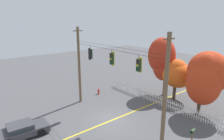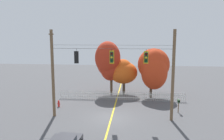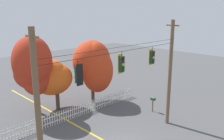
{
  "view_description": "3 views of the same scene",
  "coord_description": "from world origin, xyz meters",
  "views": [
    {
      "loc": [
        13.15,
        -10.57,
        9.39
      ],
      "look_at": [
        -0.53,
        0.49,
        4.82
      ],
      "focal_mm": 31.27,
      "sensor_mm": 36.0,
      "label": 1
    },
    {
      "loc": [
        2.21,
        -21.37,
        8.1
      ],
      "look_at": [
        0.05,
        0.16,
        4.79
      ],
      "focal_mm": 36.41,
      "sensor_mm": 36.0,
      "label": 2
    },
    {
      "loc": [
        -10.8,
        -10.05,
        9.32
      ],
      "look_at": [
        -0.29,
        0.53,
        5.62
      ],
      "focal_mm": 38.53,
      "sensor_mm": 36.0,
      "label": 3
    }
  ],
  "objects": [
    {
      "name": "ground",
      "position": [
        0.0,
        0.0,
        0.0
      ],
      "size": [
        80.0,
        80.0,
        0.0
      ],
      "primitive_type": "plane",
      "color": "#4C4C4F"
    },
    {
      "name": "lane_centerline_stripe",
      "position": [
        0.0,
        0.0,
        0.0
      ],
      "size": [
        0.16,
        36.0,
        0.01
      ],
      "primitive_type": "cube",
      "color": "gold",
      "rests_on": "ground"
    },
    {
      "name": "signal_support_span",
      "position": [
        0.0,
        -0.0,
        4.4
      ],
      "size": [
        11.91,
        1.1,
        8.66
      ],
      "color": "brown",
      "rests_on": "ground"
    },
    {
      "name": "traffic_signal_southbound_primary",
      "position": [
        -3.36,
        -0.01,
        6.02
      ],
      "size": [
        0.43,
        0.38,
        1.43
      ],
      "color": "black"
    },
    {
      "name": "traffic_signal_northbound_primary",
      "position": [
        0.04,
        0.01,
        6.04
      ],
      "size": [
        0.43,
        0.38,
        1.44
      ],
      "color": "black"
    },
    {
      "name": "traffic_signal_northbound_secondary",
      "position": [
        3.27,
        0.01,
        6.05
      ],
      "size": [
        0.43,
        0.38,
        1.39
      ],
      "color": "black"
    },
    {
      "name": "white_picket_fence",
      "position": [
        0.58,
        6.36,
        0.56
      ],
      "size": [
        15.85,
        0.06,
        1.12
      ],
      "color": "silver",
      "rests_on": "ground"
    },
    {
      "name": "autumn_maple_near_fence",
      "position": [
        -1.35,
        9.26,
        4.46
      ],
      "size": [
        3.48,
        3.4,
        7.31
      ],
      "color": "brown",
      "rests_on": "ground"
    },
    {
      "name": "autumn_maple_mid",
      "position": [
        0.67,
        9.45,
        3.15
      ],
      "size": [
        3.86,
        3.21,
        4.88
      ],
      "color": "#473828",
      "rests_on": "ground"
    },
    {
      "name": "autumn_oak_far_east",
      "position": [
        4.72,
        8.07,
        3.95
      ],
      "size": [
        4.14,
        4.05,
        6.44
      ],
      "color": "#473828",
      "rests_on": "ground"
    },
    {
      "name": "fire_hydrant",
      "position": [
        -6.38,
        2.98,
        0.37
      ],
      "size": [
        0.38,
        0.22,
        0.76
      ],
      "color": "red",
      "rests_on": "ground"
    },
    {
      "name": "roadside_mailbox",
      "position": [
        6.88,
        2.28,
        1.17
      ],
      "size": [
        0.25,
        0.44,
        1.44
      ],
      "color": "brown",
      "rests_on": "ground"
    }
  ]
}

